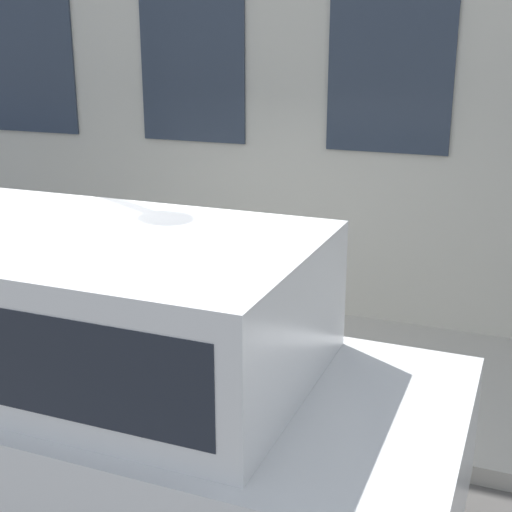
% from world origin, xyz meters
% --- Properties ---
extents(ground_plane, '(80.00, 80.00, 0.00)m').
position_xyz_m(ground_plane, '(0.00, 0.00, 0.00)').
color(ground_plane, '#514F4C').
extents(sidewalk, '(2.43, 60.00, 0.14)m').
position_xyz_m(sidewalk, '(1.22, 0.00, 0.07)').
color(sidewalk, '#B2ADA3').
rests_on(sidewalk, ground_plane).
extents(fire_hydrant, '(0.37, 0.47, 0.89)m').
position_xyz_m(fire_hydrant, '(0.46, -0.12, 0.60)').
color(fire_hydrant, '#2D7260').
rests_on(fire_hydrant, sidewalk).
extents(person, '(0.29, 0.19, 1.21)m').
position_xyz_m(person, '(0.84, -0.64, 0.87)').
color(person, '#726651').
rests_on(person, sidewalk).
extents(parked_truck_white_near, '(1.90, 5.24, 1.95)m').
position_xyz_m(parked_truck_white_near, '(-1.29, 0.25, 1.10)').
color(parked_truck_white_near, black).
rests_on(parked_truck_white_near, ground_plane).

